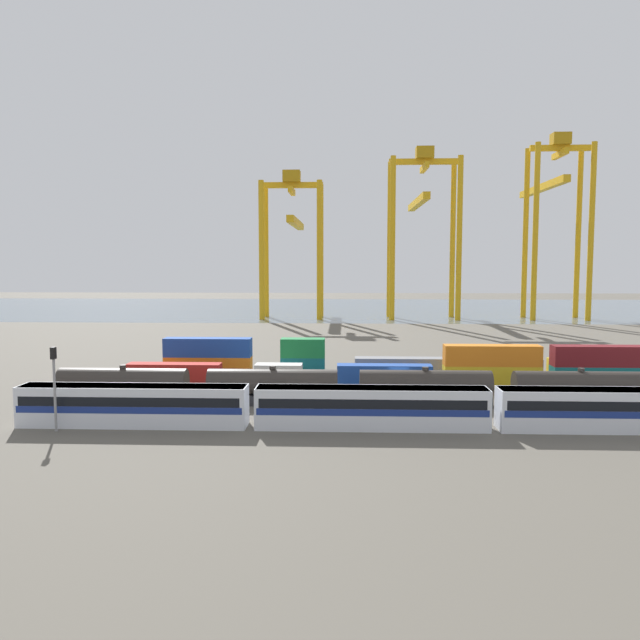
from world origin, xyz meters
The scene contains 22 objects.
ground_plane centered at (0.00, 40.00, 0.00)m, with size 420.00×420.00×0.00m, color #5B564C.
harbour_water centered at (0.00, 138.49, 0.00)m, with size 400.00×110.00×0.01m, color slate.
passenger_train centered at (-4.27, -19.45, 2.14)m, with size 67.36×3.14×3.90m.
freight_tank_row centered at (-6.39, -9.72, 2.00)m, with size 64.56×2.80×4.26m.
signal_mast centered at (-33.56, -21.75, 5.09)m, with size 0.36×0.60×7.88m.
shipping_container_0 centered at (-28.93, 1.83, 1.30)m, with size 12.10×2.44×2.60m, color #AD211C.
shipping_container_1 centered at (-15.33, 1.83, 1.30)m, with size 6.04×2.44×2.60m, color silver.
shipping_container_2 centered at (-1.74, 1.83, 1.30)m, with size 12.10×2.44×2.60m, color #1C4299.
shipping_container_3 centered at (11.86, 1.83, 1.30)m, with size 12.10×2.44×2.60m, color gold.
shipping_container_4 centered at (11.86, 1.83, 3.90)m, with size 12.10×2.44×2.60m, color orange.
shipping_container_5 centered at (25.45, 1.83, 1.30)m, with size 12.10×2.44×2.60m, color #146066.
shipping_container_6 centered at (25.45, 1.83, 3.90)m, with size 12.10×2.44×2.60m, color maroon.
shipping_container_8 centered at (-25.86, 7.91, 1.30)m, with size 12.10×2.44×2.60m, color orange.
shipping_container_9 centered at (-25.86, 7.91, 3.90)m, with size 12.10×2.44×2.60m, color #1C4299.
shipping_container_10 centered at (-12.62, 7.91, 1.30)m, with size 6.04×2.44×2.60m, color #146066.
shipping_container_11 centered at (-12.62, 7.91, 3.90)m, with size 6.04×2.44×2.60m, color #197538.
shipping_container_12 centered at (0.61, 7.91, 1.30)m, with size 12.10×2.44×2.60m, color slate.
shipping_container_13 centered at (13.85, 7.91, 1.30)m, with size 12.10×2.44×2.60m, color slate.
shipping_container_14 centered at (27.08, 7.91, 1.30)m, with size 12.10×2.44×2.60m, color gold.
gantry_crane_west centered at (-21.92, 103.10, 24.90)m, with size 17.55×41.76×41.26m.
gantry_crane_central centered at (14.90, 102.62, 28.86)m, with size 19.58×40.84×47.46m.
gantry_crane_east centered at (51.71, 102.67, 31.03)m, with size 16.39×41.94×50.87m.
Camera 1 is at (-6.73, -77.59, 15.56)m, focal length 35.14 mm.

